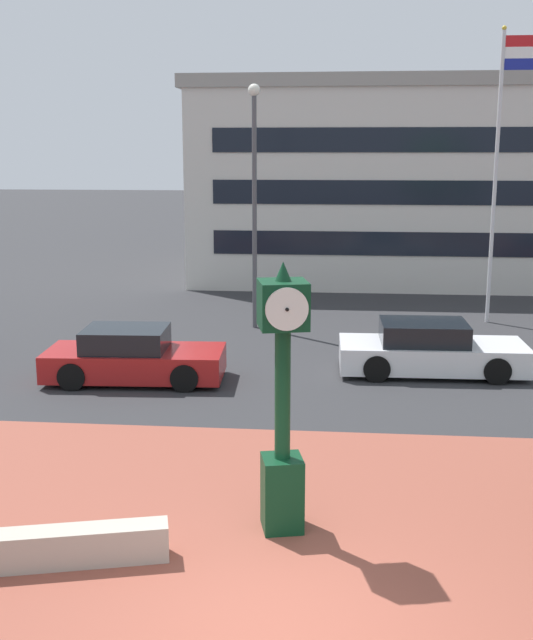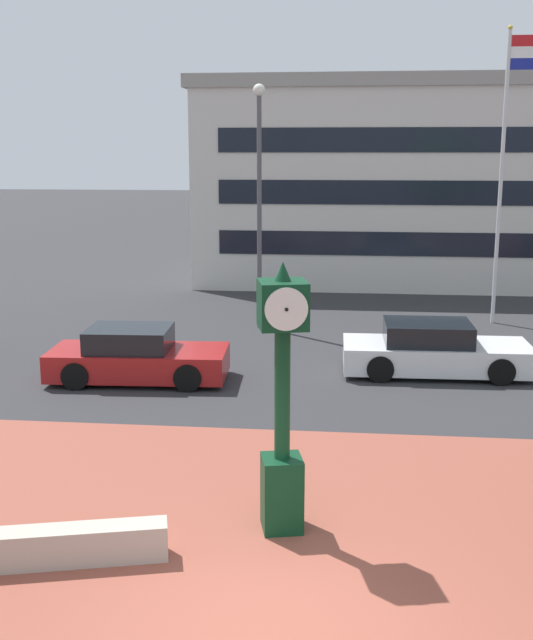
# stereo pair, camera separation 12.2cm
# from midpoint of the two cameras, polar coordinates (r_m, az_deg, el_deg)

# --- Properties ---
(ground_plane) EXTENTS (200.00, 200.00, 0.00)m
(ground_plane) POSITION_cam_midpoint_polar(r_m,az_deg,el_deg) (9.71, 0.51, -21.28)
(ground_plane) COLOR #2D2D30
(plaza_brick_paving) EXTENTS (44.00, 10.46, 0.01)m
(plaza_brick_paving) POSITION_cam_midpoint_polar(r_m,az_deg,el_deg) (10.75, 1.10, -17.66)
(plaza_brick_paving) COLOR brown
(plaza_brick_paving) RESTS_ON ground
(planter_wall) EXTENTS (3.20, 1.19, 0.50)m
(planter_wall) POSITION_cam_midpoint_polar(r_m,az_deg,el_deg) (11.13, -16.02, -15.62)
(planter_wall) COLOR #ADA393
(planter_wall) RESTS_ON ground
(street_clock) EXTENTS (0.78, 0.82, 3.89)m
(street_clock) POSITION_cam_midpoint_polar(r_m,az_deg,el_deg) (11.06, 0.85, -6.14)
(street_clock) COLOR #0C381E
(street_clock) RESTS_ON ground
(car_street_near) EXTENTS (4.54, 2.01, 1.28)m
(car_street_near) POSITION_cam_midpoint_polar(r_m,az_deg,el_deg) (19.65, 11.57, -2.16)
(car_street_near) COLOR silver
(car_street_near) RESTS_ON ground
(car_street_mid) EXTENTS (4.25, 2.01, 1.28)m
(car_street_mid) POSITION_cam_midpoint_polar(r_m,az_deg,el_deg) (18.88, -9.83, -2.68)
(car_street_mid) COLOR maroon
(car_street_mid) RESTS_ON ground
(flagpole_primary) EXTENTS (1.91, 0.14, 8.96)m
(flagpole_primary) POSITION_cam_midpoint_polar(r_m,az_deg,el_deg) (25.51, 16.75, 11.80)
(flagpole_primary) COLOR silver
(flagpole_primary) RESTS_ON ground
(civic_building) EXTENTS (23.08, 11.37, 8.15)m
(civic_building) POSITION_cam_midpoint_polar(r_m,az_deg,el_deg) (35.87, 14.04, 9.79)
(civic_building) COLOR beige
(civic_building) RESTS_ON ground
(street_lamp_post) EXTENTS (0.36, 0.36, 7.25)m
(street_lamp_post) POSITION_cam_midpoint_polar(r_m,az_deg,el_deg) (23.76, -1.03, 9.84)
(street_lamp_post) COLOR #4C4C51
(street_lamp_post) RESTS_ON ground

